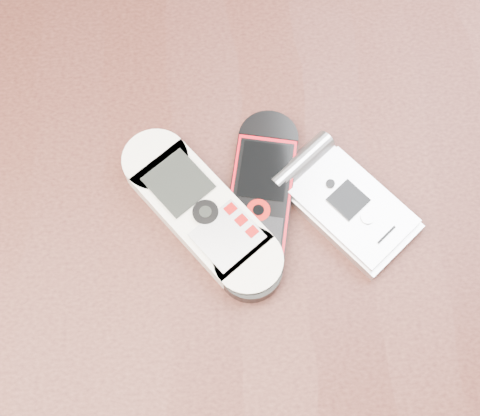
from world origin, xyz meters
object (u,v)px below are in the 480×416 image
motorola_razr (350,206)px  nokia_black_red (260,202)px  table (235,252)px  nokia_white (201,211)px

motorola_razr → nokia_black_red: bearing=133.1°
table → nokia_black_red: nokia_black_red is taller
nokia_white → nokia_black_red: bearing=-32.5°
nokia_white → nokia_black_red: size_ratio=1.03×
table → nokia_white: bearing=-179.1°
nokia_black_red → table: bearing=-156.5°
table → motorola_razr: bearing=-1.5°
nokia_white → motorola_razr: (0.12, -0.00, -0.00)m
motorola_razr → nokia_white: bearing=137.9°
nokia_black_red → motorola_razr: motorola_razr is taller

